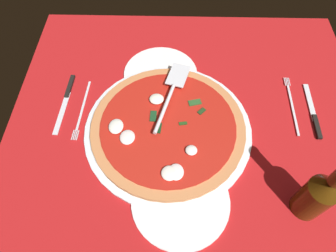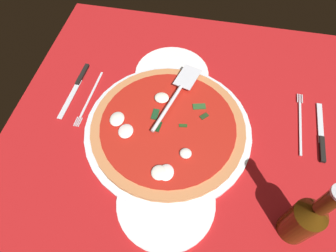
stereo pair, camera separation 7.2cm
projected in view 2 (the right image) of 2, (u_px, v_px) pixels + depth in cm
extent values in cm
cube|color=#AC1618|center=(189.00, 141.00, 78.76)|extent=(99.14, 99.14, 0.80)
cube|color=white|center=(111.00, 244.00, 64.29)|extent=(8.26, 8.26, 0.10)
cube|color=white|center=(40.00, 229.00, 66.01)|extent=(8.26, 8.26, 0.10)
cube|color=silver|center=(305.00, 243.00, 64.36)|extent=(8.26, 8.26, 0.10)
cube|color=white|center=(229.00, 228.00, 66.09)|extent=(8.26, 8.26, 0.10)
cube|color=white|center=(157.00, 214.00, 67.82)|extent=(8.26, 8.26, 0.10)
cube|color=silver|center=(88.00, 200.00, 69.55)|extent=(8.26, 8.26, 0.10)
cube|color=white|center=(22.00, 187.00, 71.27)|extent=(8.26, 8.26, 0.10)
cube|color=white|center=(267.00, 199.00, 69.62)|extent=(8.26, 8.26, 0.10)
cube|color=white|center=(198.00, 187.00, 71.35)|extent=(8.26, 8.26, 0.10)
cube|color=silver|center=(131.00, 174.00, 73.08)|extent=(8.26, 8.26, 0.10)
cube|color=white|center=(68.00, 163.00, 74.81)|extent=(8.26, 8.26, 0.10)
cube|color=white|center=(7.00, 151.00, 76.53)|extent=(8.26, 8.26, 0.10)
cube|color=white|center=(302.00, 174.00, 73.16)|extent=(8.26, 8.26, 0.10)
cube|color=silver|center=(235.00, 162.00, 74.88)|extent=(8.26, 8.26, 0.10)
cube|color=silver|center=(170.00, 151.00, 76.61)|extent=(8.26, 8.26, 0.10)
cube|color=white|center=(109.00, 140.00, 78.34)|extent=(8.26, 8.26, 0.10)
cube|color=silver|center=(50.00, 130.00, 80.07)|extent=(8.26, 8.26, 0.10)
cube|color=white|center=(333.00, 150.00, 76.69)|extent=(8.26, 8.26, 0.10)
cube|color=white|center=(268.00, 140.00, 78.42)|extent=(8.26, 8.26, 0.10)
cube|color=silver|center=(206.00, 130.00, 80.15)|extent=(8.26, 8.26, 0.10)
cube|color=silver|center=(147.00, 120.00, 81.87)|extent=(8.26, 8.26, 0.10)
cube|color=white|center=(90.00, 110.00, 83.60)|extent=(8.26, 8.26, 0.10)
cube|color=silver|center=(35.00, 101.00, 85.33)|extent=(8.26, 8.26, 0.10)
cube|color=white|center=(299.00, 119.00, 81.95)|extent=(8.26, 8.26, 0.10)
cube|color=white|center=(239.00, 110.00, 83.68)|extent=(8.26, 8.26, 0.10)
cube|color=white|center=(181.00, 101.00, 85.41)|extent=(8.26, 8.26, 0.10)
cube|color=silver|center=(126.00, 92.00, 87.13)|extent=(8.26, 8.26, 0.10)
cube|color=white|center=(72.00, 84.00, 88.86)|extent=(8.26, 8.26, 0.10)
cube|color=white|center=(327.00, 101.00, 85.48)|extent=(8.26, 8.26, 0.10)
cube|color=silver|center=(269.00, 92.00, 87.21)|extent=(8.26, 8.26, 0.10)
cube|color=silver|center=(213.00, 84.00, 88.94)|extent=(8.26, 8.26, 0.10)
cube|color=white|center=(159.00, 76.00, 90.67)|extent=(8.26, 8.26, 0.10)
cube|color=white|center=(107.00, 68.00, 92.39)|extent=(8.26, 8.26, 0.10)
cube|color=white|center=(57.00, 61.00, 94.12)|extent=(8.26, 8.26, 0.10)
cube|color=white|center=(297.00, 75.00, 90.74)|extent=(8.26, 8.26, 0.10)
cube|color=silver|center=(242.00, 68.00, 92.47)|extent=(8.26, 8.26, 0.10)
cube|color=white|center=(190.00, 60.00, 94.20)|extent=(8.26, 8.26, 0.10)
cube|color=silver|center=(139.00, 53.00, 95.93)|extent=(8.26, 8.26, 0.10)
cube|color=white|center=(91.00, 47.00, 97.65)|extent=(8.26, 8.26, 0.10)
cube|color=white|center=(322.00, 60.00, 94.28)|extent=(8.26, 8.26, 0.10)
cube|color=silver|center=(270.00, 53.00, 96.00)|extent=(8.26, 8.26, 0.10)
cube|color=silver|center=(219.00, 46.00, 97.73)|extent=(8.26, 8.26, 0.10)
cube|color=silver|center=(169.00, 40.00, 99.46)|extent=(8.26, 8.26, 0.10)
cube|color=silver|center=(122.00, 33.00, 101.19)|extent=(8.26, 8.26, 0.10)
cube|color=silver|center=(76.00, 27.00, 102.91)|extent=(8.26, 8.26, 0.10)
cube|color=silver|center=(295.00, 39.00, 99.54)|extent=(8.26, 8.26, 0.10)
cube|color=silver|center=(245.00, 33.00, 101.26)|extent=(8.26, 8.26, 0.10)
cube|color=white|center=(197.00, 27.00, 102.99)|extent=(8.26, 8.26, 0.10)
cube|color=silver|center=(151.00, 21.00, 104.72)|extent=(8.26, 8.26, 0.10)
cube|color=silver|center=(106.00, 15.00, 106.45)|extent=(8.26, 8.26, 0.10)
cylinder|color=silver|center=(168.00, 129.00, 79.40)|extent=(44.32, 44.32, 1.24)
cylinder|color=white|center=(166.00, 202.00, 68.75)|extent=(22.91, 22.91, 1.00)
cylinder|color=white|center=(172.00, 74.00, 90.43)|extent=(22.22, 22.22, 1.00)
cylinder|color=#C67A47|center=(168.00, 127.00, 78.35)|extent=(40.73, 40.73, 1.26)
cylinder|color=#B11D13|center=(168.00, 125.00, 77.69)|extent=(35.72, 35.72, 0.30)
ellipsoid|color=white|center=(166.00, 172.00, 69.81)|extent=(4.34, 3.71, 0.85)
ellipsoid|color=white|center=(159.00, 173.00, 69.68)|extent=(3.93, 3.87, 1.06)
ellipsoid|color=white|center=(162.00, 98.00, 81.62)|extent=(3.65, 3.97, 1.30)
ellipsoid|color=white|center=(188.00, 154.00, 72.32)|extent=(2.87, 2.95, 1.17)
ellipsoid|color=white|center=(117.00, 119.00, 77.81)|extent=(4.62, 3.82, 1.28)
ellipsoid|color=white|center=(126.00, 131.00, 75.89)|extent=(4.35, 3.85, 1.06)
cube|color=#204318|center=(183.00, 126.00, 77.26)|extent=(1.23, 2.27, 0.30)
cube|color=#184120|center=(155.00, 114.00, 79.22)|extent=(3.40, 1.76, 0.30)
cube|color=#295326|center=(199.00, 106.00, 80.62)|extent=(2.60, 3.80, 0.30)
cube|color=#123818|center=(159.00, 127.00, 77.09)|extent=(3.25, 1.43, 0.30)
cube|color=#203819|center=(204.00, 116.00, 78.89)|extent=(2.50, 2.49, 0.30)
cube|color=silver|center=(188.00, 77.00, 84.67)|extent=(9.53, 7.43, 0.30)
cylinder|color=silver|center=(168.00, 108.00, 78.38)|extent=(16.14, 5.57, 1.00)
cube|color=white|center=(310.00, 130.00, 79.61)|extent=(18.45, 12.31, 0.60)
cube|color=silver|center=(300.00, 128.00, 79.57)|extent=(17.34, 1.12, 0.25)
cube|color=silver|center=(302.00, 99.00, 84.87)|extent=(3.01, 0.31, 0.25)
cube|color=silver|center=(301.00, 99.00, 84.92)|extent=(3.01, 0.31, 0.25)
cube|color=silver|center=(299.00, 98.00, 84.97)|extent=(3.01, 0.31, 0.25)
cube|color=silver|center=(297.00, 98.00, 85.03)|extent=(3.01, 0.31, 0.25)
cube|color=black|center=(322.00, 149.00, 75.71)|extent=(7.57, 1.43, 0.80)
cube|color=silver|center=(320.00, 123.00, 80.43)|extent=(13.22, 1.80, 0.25)
cube|color=white|center=(83.00, 93.00, 86.57)|extent=(17.57, 12.70, 0.60)
cube|color=silver|center=(92.00, 94.00, 85.87)|extent=(17.10, 1.33, 0.25)
cube|color=silver|center=(76.00, 121.00, 80.66)|extent=(3.01, 0.35, 0.25)
cube|color=silver|center=(77.00, 122.00, 80.60)|extent=(3.01, 0.35, 0.25)
cube|color=silver|center=(79.00, 122.00, 80.54)|extent=(3.01, 0.35, 0.25)
cube|color=silver|center=(80.00, 122.00, 80.49)|extent=(3.01, 0.35, 0.25)
cube|color=black|center=(82.00, 74.00, 89.59)|extent=(8.31, 1.55, 0.80)
cube|color=silver|center=(70.00, 99.00, 84.92)|extent=(14.51, 2.02, 0.25)
cylinder|color=#452808|center=(300.00, 223.00, 61.08)|extent=(6.57, 6.57, 11.40)
cone|color=#452808|center=(316.00, 211.00, 54.62)|extent=(6.57, 6.57, 3.98)
cylinder|color=#452808|center=(330.00, 201.00, 49.90)|extent=(2.84, 2.84, 7.28)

